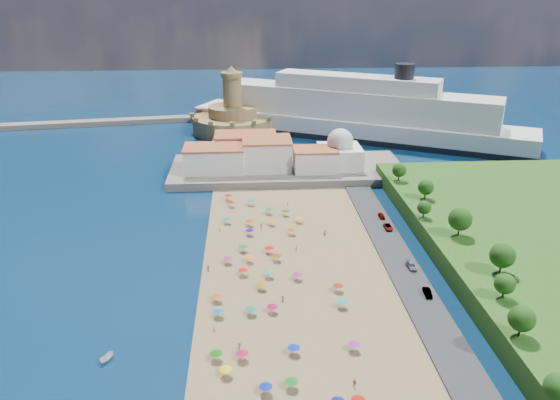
{
  "coord_description": "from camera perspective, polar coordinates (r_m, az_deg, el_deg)",
  "views": [
    {
      "loc": [
        -5.94,
        -128.23,
        69.33
      ],
      "look_at": [
        4.0,
        25.0,
        8.0
      ],
      "focal_mm": 35.0,
      "sensor_mm": 36.0,
      "label": 1
    }
  ],
  "objects": [
    {
      "name": "terrace",
      "position": [
        212.95,
        0.78,
        3.2
      ],
      "size": [
        90.0,
        36.0,
        3.0
      ],
      "primitive_type": "cube",
      "color": "#59544C",
      "rests_on": "ground"
    },
    {
      "name": "hillside_trees",
      "position": [
        144.08,
        18.93,
        -3.75
      ],
      "size": [
        15.48,
        112.19,
        8.06
      ],
      "color": "#382314",
      "rests_on": "hillside"
    },
    {
      "name": "beachgoers",
      "position": [
        143.28,
        -1.73,
        -6.66
      ],
      "size": [
        35.11,
        97.53,
        1.84
      ],
      "color": "tan",
      "rests_on": "beach"
    },
    {
      "name": "waterfront_buildings",
      "position": [
        211.04,
        -2.77,
        4.82
      ],
      "size": [
        57.0,
        29.0,
        11.0
      ],
      "color": "silver",
      "rests_on": "terrace"
    },
    {
      "name": "jetty",
      "position": [
        245.93,
        -5.0,
        5.61
      ],
      "size": [
        18.0,
        70.0,
        2.4
      ],
      "primitive_type": "cube",
      "color": "#59544C",
      "rests_on": "ground"
    },
    {
      "name": "cruise_ship",
      "position": [
        264.46,
        7.85,
        8.75
      ],
      "size": [
        157.26,
        96.88,
        35.93
      ],
      "color": "black",
      "rests_on": "ground"
    },
    {
      "name": "fortress",
      "position": [
        273.57,
        -4.94,
        8.45
      ],
      "size": [
        40.0,
        40.0,
        32.4
      ],
      "color": "#9E864F",
      "rests_on": "ground"
    },
    {
      "name": "ground",
      "position": [
        145.89,
        -0.94,
        -6.6
      ],
      "size": [
        700.0,
        700.0,
        0.0
      ],
      "primitive_type": "plane",
      "color": "#071938",
      "rests_on": "ground"
    },
    {
      "name": "domed_building",
      "position": [
        211.25,
        6.27,
        5.04
      ],
      "size": [
        16.0,
        16.0,
        15.0
      ],
      "color": "silver",
      "rests_on": "terrace"
    },
    {
      "name": "breakwater",
      "position": [
        307.48,
        -23.58,
        7.18
      ],
      "size": [
        199.03,
        34.77,
        2.6
      ],
      "primitive_type": "cube",
      "rotation": [
        0.0,
        0.0,
        0.14
      ],
      "color": "#59544C",
      "rests_on": "ground"
    },
    {
      "name": "beach_parasols",
      "position": [
        133.75,
        -1.49,
        -8.39
      ],
      "size": [
        32.17,
        114.55,
        2.2
      ],
      "color": "gray",
      "rests_on": "beach"
    },
    {
      "name": "parked_cars",
      "position": [
        154.75,
        12.46,
        -4.83
      ],
      "size": [
        2.26,
        49.85,
        1.44
      ],
      "color": "gray",
      "rests_on": "promenade"
    }
  ]
}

